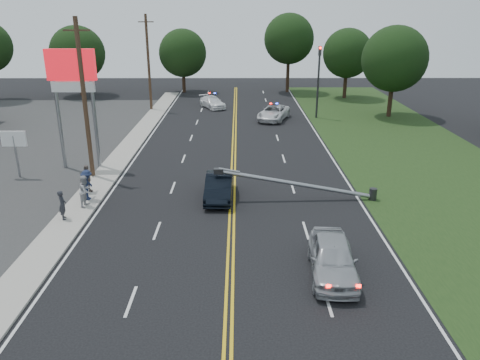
{
  "coord_description": "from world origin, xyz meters",
  "views": [
    {
      "loc": [
        0.35,
        -16.97,
        10.29
      ],
      "look_at": [
        0.44,
        6.7,
        1.7
      ],
      "focal_mm": 35.0,
      "sensor_mm": 36.0,
      "label": 1
    }
  ],
  "objects_px": {
    "waiting_sedan": "(333,258)",
    "emergency_b": "(212,102)",
    "traffic_signal": "(319,76)",
    "utility_pole_mid": "(84,100)",
    "crashed_sedan": "(219,187)",
    "emergency_a": "(274,113)",
    "utility_pole_far": "(149,63)",
    "bystander_a": "(62,205)",
    "bystander_b": "(86,191)",
    "bystander_d": "(87,179)",
    "small_sign": "(14,143)",
    "fallen_streetlight": "(305,185)",
    "bystander_c": "(87,185)",
    "pylon_sign": "(72,80)"
  },
  "relations": [
    {
      "from": "waiting_sedan",
      "to": "utility_pole_far",
      "type": "bearing_deg",
      "value": 115.75
    },
    {
      "from": "utility_pole_mid",
      "to": "bystander_b",
      "type": "relative_size",
      "value": 5.71
    },
    {
      "from": "waiting_sedan",
      "to": "bystander_a",
      "type": "xyz_separation_m",
      "value": [
        -12.91,
        5.3,
        0.12
      ]
    },
    {
      "from": "bystander_d",
      "to": "waiting_sedan",
      "type": "bearing_deg",
      "value": -95.67
    },
    {
      "from": "waiting_sedan",
      "to": "emergency_b",
      "type": "distance_m",
      "value": 36.0
    },
    {
      "from": "utility_pole_mid",
      "to": "bystander_b",
      "type": "distance_m",
      "value": 6.61
    },
    {
      "from": "utility_pole_far",
      "to": "bystander_a",
      "type": "xyz_separation_m",
      "value": [
        0.5,
        -28.8,
        -4.19
      ]
    },
    {
      "from": "utility_pole_mid",
      "to": "emergency_a",
      "type": "height_order",
      "value": "utility_pole_mid"
    },
    {
      "from": "emergency_a",
      "to": "fallen_streetlight",
      "type": "bearing_deg",
      "value": -70.4
    },
    {
      "from": "utility_pole_mid",
      "to": "bystander_d",
      "type": "bearing_deg",
      "value": -78.5
    },
    {
      "from": "crashed_sedan",
      "to": "emergency_a",
      "type": "height_order",
      "value": "emergency_a"
    },
    {
      "from": "waiting_sedan",
      "to": "bystander_d",
      "type": "distance_m",
      "value": 15.7
    },
    {
      "from": "traffic_signal",
      "to": "utility_pole_mid",
      "type": "relative_size",
      "value": 0.7
    },
    {
      "from": "utility_pole_mid",
      "to": "waiting_sedan",
      "type": "height_order",
      "value": "utility_pole_mid"
    },
    {
      "from": "bystander_d",
      "to": "bystander_c",
      "type": "bearing_deg",
      "value": -132.35
    },
    {
      "from": "traffic_signal",
      "to": "emergency_b",
      "type": "bearing_deg",
      "value": 154.18
    },
    {
      "from": "bystander_d",
      "to": "small_sign",
      "type": "bearing_deg",
      "value": 90.68
    },
    {
      "from": "crashed_sedan",
      "to": "waiting_sedan",
      "type": "distance_m",
      "value": 9.77
    },
    {
      "from": "waiting_sedan",
      "to": "emergency_a",
      "type": "distance_m",
      "value": 29.16
    },
    {
      "from": "utility_pole_mid",
      "to": "emergency_a",
      "type": "xyz_separation_m",
      "value": [
        13.07,
        17.05,
        -4.37
      ]
    },
    {
      "from": "utility_pole_far",
      "to": "traffic_signal",
      "type": "bearing_deg",
      "value": -12.89
    },
    {
      "from": "traffic_signal",
      "to": "crashed_sedan",
      "type": "xyz_separation_m",
      "value": [
        -9.07,
        -21.69,
        -3.49
      ]
    },
    {
      "from": "bystander_a",
      "to": "bystander_c",
      "type": "distance_m",
      "value": 2.71
    },
    {
      "from": "utility_pole_mid",
      "to": "emergency_a",
      "type": "distance_m",
      "value": 21.92
    },
    {
      "from": "traffic_signal",
      "to": "crashed_sedan",
      "type": "bearing_deg",
      "value": -112.7
    },
    {
      "from": "small_sign",
      "to": "utility_pole_far",
      "type": "xyz_separation_m",
      "value": [
        4.8,
        22.0,
        2.75
      ]
    },
    {
      "from": "crashed_sedan",
      "to": "bystander_a",
      "type": "bearing_deg",
      "value": -157.67
    },
    {
      "from": "traffic_signal",
      "to": "emergency_b",
      "type": "height_order",
      "value": "traffic_signal"
    },
    {
      "from": "fallen_streetlight",
      "to": "crashed_sedan",
      "type": "xyz_separation_m",
      "value": [
        -4.96,
        0.3,
        -0.21
      ]
    },
    {
      "from": "waiting_sedan",
      "to": "bystander_d",
      "type": "height_order",
      "value": "bystander_d"
    },
    {
      "from": "traffic_signal",
      "to": "bystander_b",
      "type": "relative_size",
      "value": 4.03
    },
    {
      "from": "small_sign",
      "to": "waiting_sedan",
      "type": "bearing_deg",
      "value": -33.62
    },
    {
      "from": "crashed_sedan",
      "to": "emergency_a",
      "type": "relative_size",
      "value": 0.84
    },
    {
      "from": "bystander_c",
      "to": "bystander_d",
      "type": "height_order",
      "value": "bystander_c"
    },
    {
      "from": "fallen_streetlight",
      "to": "emergency_b",
      "type": "xyz_separation_m",
      "value": [
        -6.75,
        27.25,
        -0.29
      ]
    },
    {
      "from": "small_sign",
      "to": "fallen_streetlight",
      "type": "height_order",
      "value": "small_sign"
    },
    {
      "from": "pylon_sign",
      "to": "bystander_c",
      "type": "distance_m",
      "value": 8.24
    },
    {
      "from": "emergency_a",
      "to": "bystander_c",
      "type": "xyz_separation_m",
      "value": [
        -12.09,
        -21.2,
        0.28
      ]
    },
    {
      "from": "fallen_streetlight",
      "to": "emergency_a",
      "type": "distance_m",
      "value": 21.06
    },
    {
      "from": "crashed_sedan",
      "to": "waiting_sedan",
      "type": "xyz_separation_m",
      "value": [
        4.98,
        -8.4,
        0.07
      ]
    },
    {
      "from": "pylon_sign",
      "to": "utility_pole_mid",
      "type": "height_order",
      "value": "utility_pole_mid"
    },
    {
      "from": "bystander_d",
      "to": "bystander_b",
      "type": "bearing_deg",
      "value": -135.31
    },
    {
      "from": "fallen_streetlight",
      "to": "crashed_sedan",
      "type": "relative_size",
      "value": 2.16
    },
    {
      "from": "small_sign",
      "to": "bystander_a",
      "type": "xyz_separation_m",
      "value": [
        5.3,
        -6.8,
        -1.44
      ]
    },
    {
      "from": "bystander_a",
      "to": "emergency_a",
      "type": "bearing_deg",
      "value": -47.27
    },
    {
      "from": "fallen_streetlight",
      "to": "emergency_a",
      "type": "xyz_separation_m",
      "value": [
        -0.32,
        21.05,
        -0.2
      ]
    },
    {
      "from": "bystander_b",
      "to": "bystander_c",
      "type": "height_order",
      "value": "bystander_c"
    },
    {
      "from": "emergency_b",
      "to": "bystander_b",
      "type": "bearing_deg",
      "value": -127.02
    },
    {
      "from": "bystander_b",
      "to": "waiting_sedan",
      "type": "bearing_deg",
      "value": -109.5
    },
    {
      "from": "bystander_a",
      "to": "bystander_b",
      "type": "xyz_separation_m",
      "value": [
        0.66,
        1.74,
        0.1
      ]
    }
  ]
}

